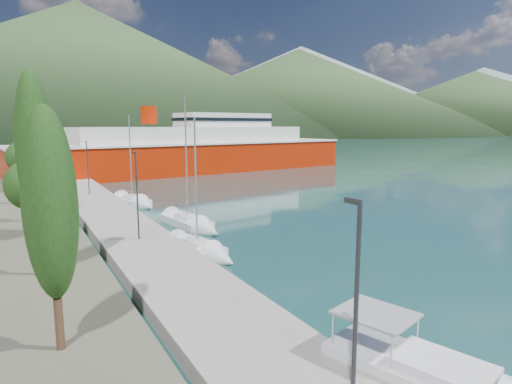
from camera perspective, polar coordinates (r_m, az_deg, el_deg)
ground at (r=135.75m, az=-22.69°, el=4.58°), size 1400.00×1400.00×0.00m
quay at (r=41.95m, az=-19.15°, el=-2.91°), size 5.00×88.00×0.80m
hills_far at (r=655.49m, az=-16.22°, el=14.60°), size 1480.00×900.00×180.00m
hills_near at (r=405.54m, az=-13.43°, el=14.42°), size 1010.00×520.00×115.00m
tree_row at (r=47.60m, az=-28.41°, el=4.42°), size 3.98×65.32×11.16m
lamp_posts at (r=30.54m, az=-15.66°, el=0.00°), size 0.15×44.26×6.06m
sailboat_near at (r=28.66m, az=-6.36°, el=-8.11°), size 3.35×7.16×9.91m
sailboat_mid at (r=36.09m, az=-7.84°, el=-4.54°), size 3.28×8.54×11.98m
sailboat_far at (r=47.56m, az=-15.38°, el=-1.50°), size 3.86×7.58×10.65m
ferry at (r=81.10m, az=-8.07°, el=5.41°), size 63.98×20.74×12.48m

